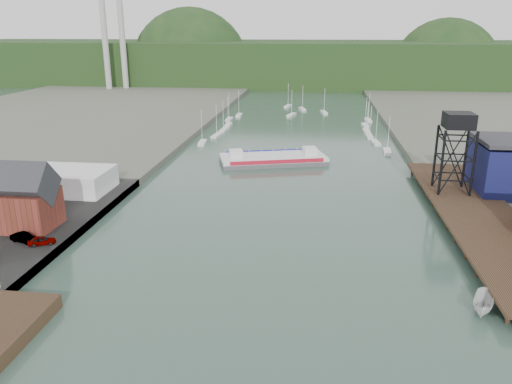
% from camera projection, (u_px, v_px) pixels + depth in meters
% --- Properties ---
extents(ground, '(600.00, 600.00, 0.00)m').
position_uv_depth(ground, '(237.00, 366.00, 52.38)').
color(ground, '#304B3D').
rests_on(ground, ground).
extents(east_pier, '(14.00, 70.00, 2.45)m').
position_uv_depth(east_pier, '(479.00, 214.00, 89.92)').
color(east_pier, black).
rests_on(east_pier, ground).
extents(harbor_building, '(12.20, 8.20, 8.90)m').
position_uv_depth(harbor_building, '(18.00, 202.00, 83.68)').
color(harbor_building, '#532317').
rests_on(harbor_building, west_quay).
extents(white_shed, '(18.00, 12.00, 4.50)m').
position_uv_depth(white_shed, '(66.00, 180.00, 103.47)').
color(white_shed, silver).
rests_on(white_shed, west_quay).
extents(lift_tower, '(6.50, 6.50, 16.00)m').
position_uv_depth(lift_tower, '(458.00, 125.00, 98.13)').
color(lift_tower, black).
rests_on(lift_tower, east_pier).
extents(marina_sailboats, '(57.71, 92.65, 0.90)m').
position_uv_depth(marina_sailboats, '(297.00, 125.00, 182.85)').
color(marina_sailboats, silver).
rests_on(marina_sailboats, ground).
extents(smokestacks, '(11.20, 8.20, 60.00)m').
position_uv_depth(smokestacks, '(113.00, 36.00, 274.68)').
color(smokestacks, '#A5A49F').
rests_on(smokestacks, ground).
extents(distant_hills, '(500.00, 120.00, 80.00)m').
position_uv_depth(distant_hills, '(302.00, 66.00, 333.83)').
color(distant_hills, '#173316').
rests_on(distant_hills, ground).
extents(chain_ferry, '(29.45, 18.32, 3.95)m').
position_uv_depth(chain_ferry, '(273.00, 159.00, 131.47)').
color(chain_ferry, '#505052').
rests_on(chain_ferry, ground).
extents(motorboat, '(4.44, 6.62, 2.39)m').
position_uv_depth(motorboat, '(483.00, 304.00, 61.89)').
color(motorboat, silver).
rests_on(motorboat, ground).
extents(car_west_a, '(4.42, 3.13, 1.40)m').
position_uv_depth(car_west_a, '(42.00, 241.00, 77.83)').
color(car_west_a, '#999999').
rests_on(car_west_a, west_quay).
extents(car_west_b, '(4.84, 2.93, 1.51)m').
position_uv_depth(car_west_b, '(24.00, 238.00, 78.71)').
color(car_west_b, '#999999').
rests_on(car_west_b, west_quay).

